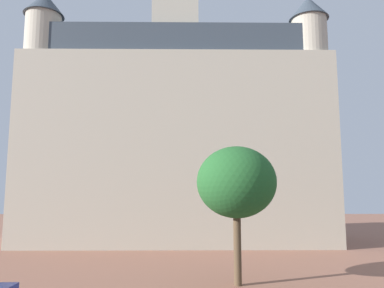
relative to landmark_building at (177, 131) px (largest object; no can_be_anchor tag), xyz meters
The scene contains 2 objects.
landmark_building is the anchor object (origin of this frame).
tree_curb_far 16.29m from the landmark_building, 78.18° to the right, with size 3.66×3.66×6.23m.
Camera 1 is at (-0.25, -3.56, 4.07)m, focal length 34.57 mm.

